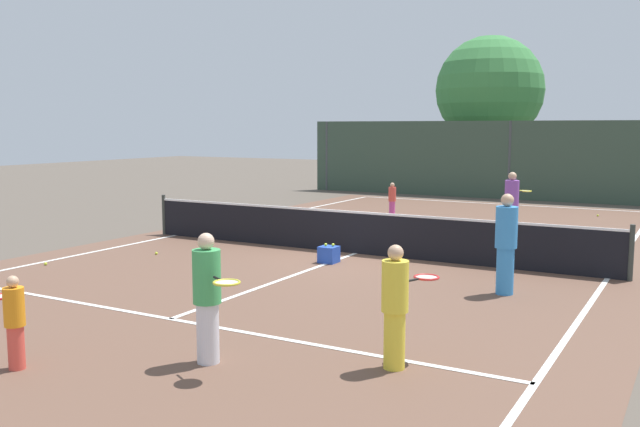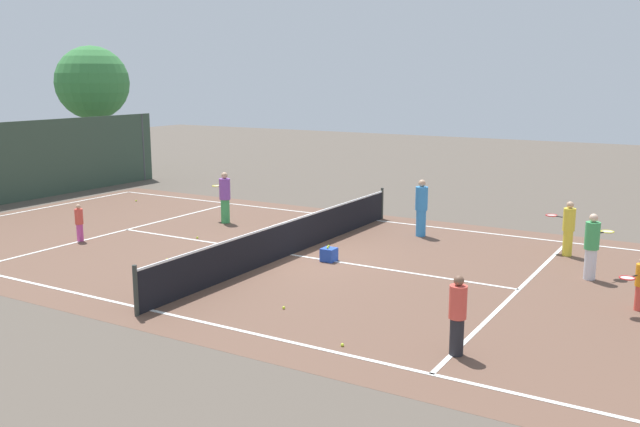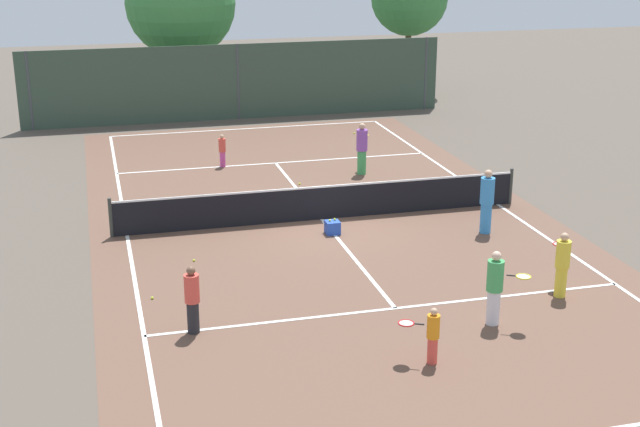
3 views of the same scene
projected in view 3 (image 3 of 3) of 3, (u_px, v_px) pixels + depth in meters
The scene contains 19 objects.
ground_plane at pixel (322, 219), 25.77m from camera, with size 80.00×80.00×0.00m, color brown.
court_surface at pixel (322, 219), 25.77m from camera, with size 13.00×25.00×0.01m.
tennis_net at pixel (322, 202), 25.61m from camera, with size 11.90×0.10×1.10m.
perimeter_fence at pixel (238, 82), 38.12m from camera, with size 18.00×0.12×3.20m.
tree_0 at pixel (181, 3), 39.94m from camera, with size 4.92×4.92×7.09m.
player_0 at pixel (222, 150), 31.03m from camera, with size 0.24×0.24×1.14m.
player_1 at pixel (431, 334), 17.28m from camera, with size 0.82×0.57×1.17m.
player_2 at pixel (362, 148), 30.06m from camera, with size 0.64×0.94×1.75m.
player_3 at pixel (487, 201), 24.40m from camera, with size 0.38×0.38×1.79m.
player_4 at pixel (562, 264), 20.30m from camera, with size 0.58×0.91×1.54m.
player_5 at pixel (495, 287), 18.88m from camera, with size 0.91×0.67×1.65m.
player_6 at pixel (192, 299), 18.52m from camera, with size 0.32×0.32×1.48m.
ball_crate at pixel (332, 227), 24.54m from camera, with size 0.38×0.37×0.43m.
tennis_ball_0 at pixel (194, 260), 22.59m from camera, with size 0.07×0.07×0.07m, color #CCE533.
tennis_ball_1 at pixel (310, 198), 27.58m from camera, with size 0.07×0.07×0.07m, color #CCE533.
tennis_ball_2 at pixel (354, 133), 35.90m from camera, with size 0.07×0.07×0.07m, color #CCE533.
tennis_ball_3 at pixel (230, 199), 27.55m from camera, with size 0.07×0.07×0.07m, color #CCE533.
tennis_ball_4 at pixel (152, 298), 20.37m from camera, with size 0.07×0.07×0.07m, color #CCE533.
tennis_ball_5 at pixel (300, 184), 29.08m from camera, with size 0.07×0.07×0.07m, color #CCE533.
Camera 3 is at (-6.23, -23.60, 8.26)m, focal length 50.33 mm.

